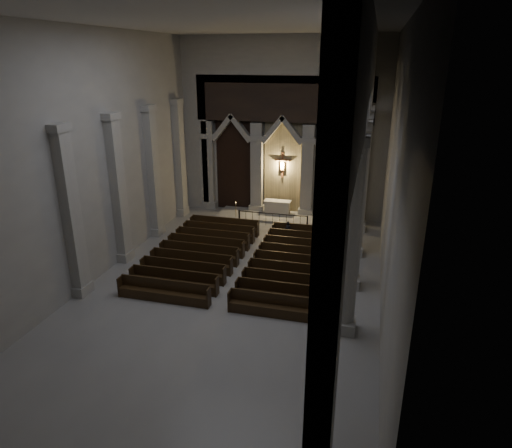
{
  "coord_description": "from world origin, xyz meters",
  "views": [
    {
      "loc": [
        6.11,
        -19.08,
        10.65
      ],
      "look_at": [
        0.36,
        3.0,
        2.24
      ],
      "focal_mm": 32.0,
      "sensor_mm": 36.0,
      "label": 1
    }
  ],
  "objects_px": {
    "candle_stand_left": "(236,214)",
    "candle_stand_right": "(324,222)",
    "altar_rail": "(273,217)",
    "worshipper": "(288,230)",
    "pews": "(246,261)",
    "altar": "(277,207)"
  },
  "relations": [
    {
      "from": "altar_rail",
      "to": "candle_stand_left",
      "type": "distance_m",
      "value": 2.92
    },
    {
      "from": "candle_stand_right",
      "to": "pews",
      "type": "distance_m",
      "value": 7.65
    },
    {
      "from": "candle_stand_left",
      "to": "candle_stand_right",
      "type": "distance_m",
      "value": 6.18
    },
    {
      "from": "candle_stand_left",
      "to": "candle_stand_right",
      "type": "bearing_deg",
      "value": -3.61
    },
    {
      "from": "altar_rail",
      "to": "candle_stand_right",
      "type": "relative_size",
      "value": 2.92
    },
    {
      "from": "candle_stand_left",
      "to": "worshipper",
      "type": "height_order",
      "value": "candle_stand_left"
    },
    {
      "from": "candle_stand_right",
      "to": "worshipper",
      "type": "xyz_separation_m",
      "value": [
        -1.96,
        -2.43,
        0.13
      ]
    },
    {
      "from": "candle_stand_right",
      "to": "pews",
      "type": "height_order",
      "value": "candle_stand_right"
    },
    {
      "from": "altar_rail",
      "to": "candle_stand_left",
      "type": "relative_size",
      "value": 3.84
    },
    {
      "from": "altar_rail",
      "to": "candle_stand_left",
      "type": "xyz_separation_m",
      "value": [
        -2.79,
        0.8,
        -0.28
      ]
    },
    {
      "from": "candle_stand_left",
      "to": "candle_stand_right",
      "type": "relative_size",
      "value": 0.76
    },
    {
      "from": "altar_rail",
      "to": "pews",
      "type": "distance_m",
      "value": 6.46
    },
    {
      "from": "altar",
      "to": "altar_rail",
      "type": "relative_size",
      "value": 0.4
    },
    {
      "from": "candle_stand_left",
      "to": "worshipper",
      "type": "distance_m",
      "value": 5.07
    },
    {
      "from": "pews",
      "to": "worshipper",
      "type": "relative_size",
      "value": 8.64
    },
    {
      "from": "altar_rail",
      "to": "candle_stand_left",
      "type": "bearing_deg",
      "value": 164.02
    },
    {
      "from": "candle_stand_right",
      "to": "worshipper",
      "type": "relative_size",
      "value": 1.41
    },
    {
      "from": "altar_rail",
      "to": "pews",
      "type": "height_order",
      "value": "pews"
    },
    {
      "from": "candle_stand_left",
      "to": "worshipper",
      "type": "xyz_separation_m",
      "value": [
        4.21,
        -2.82,
        0.24
      ]
    },
    {
      "from": "altar_rail",
      "to": "worshipper",
      "type": "distance_m",
      "value": 2.46
    },
    {
      "from": "candle_stand_right",
      "to": "worshipper",
      "type": "distance_m",
      "value": 3.12
    },
    {
      "from": "altar_rail",
      "to": "pews",
      "type": "bearing_deg",
      "value": -90.0
    }
  ]
}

